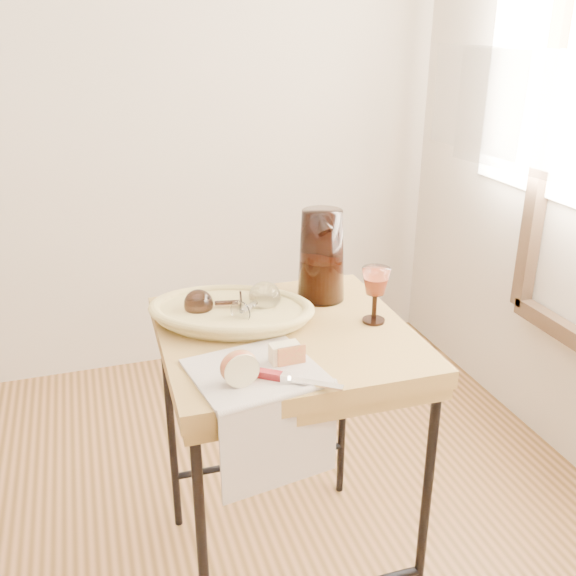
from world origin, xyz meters
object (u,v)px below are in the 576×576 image
object	(u,v)px
tea_towel	(255,371)
goblet_lying_a	(217,303)
pitcher	(321,255)
wine_goblet	(375,295)
table_knife	(289,378)
goblet_lying_b	(255,303)
apple_half	(239,366)
side_table	(286,459)
bread_basket	(231,314)

from	to	relation	value
tea_towel	goblet_lying_a	xyz separation A→B (m)	(-0.02, 0.28, 0.05)
pitcher	tea_towel	bearing A→B (deg)	-149.56
goblet_lying_a	wine_goblet	bearing A→B (deg)	172.87
pitcher	table_knife	size ratio (longest dim) A/B	1.37
goblet_lying_b	apple_half	xyz separation A→B (m)	(-0.11, -0.28, -0.01)
tea_towel	apple_half	xyz separation A→B (m)	(-0.04, -0.04, 0.04)
wine_goblet	tea_towel	bearing A→B (deg)	-156.27
side_table	pitcher	world-z (taller)	pitcher
tea_towel	wine_goblet	size ratio (longest dim) A/B	1.82
goblet_lying_b	table_knife	bearing A→B (deg)	-131.97
side_table	bread_basket	distance (m)	0.43
table_knife	goblet_lying_a	bearing A→B (deg)	138.67
goblet_lying_b	apple_half	bearing A→B (deg)	-151.60
side_table	table_knife	world-z (taller)	table_knife
side_table	goblet_lying_a	world-z (taller)	goblet_lying_a
side_table	wine_goblet	world-z (taller)	wine_goblet
side_table	table_knife	size ratio (longest dim) A/B	3.66
goblet_lying_a	table_knife	xyz separation A→B (m)	(0.08, -0.35, -0.03)
side_table	pitcher	xyz separation A→B (m)	(0.15, 0.16, 0.51)
side_table	bread_basket	world-z (taller)	bread_basket
wine_goblet	bread_basket	bearing A→B (deg)	162.23
bread_basket	wine_goblet	xyz separation A→B (m)	(0.34, -0.11, 0.05)
apple_half	goblet_lying_b	bearing A→B (deg)	63.34
tea_towel	wine_goblet	distance (m)	0.39
wine_goblet	table_knife	bearing A→B (deg)	-143.34
goblet_lying_b	pitcher	xyz separation A→B (m)	(0.21, 0.10, 0.07)
side_table	bread_basket	size ratio (longest dim) A/B	2.09
table_knife	wine_goblet	bearing A→B (deg)	72.72
side_table	wine_goblet	distance (m)	0.51
goblet_lying_a	pitcher	xyz separation A→B (m)	(0.30, 0.06, 0.07)
goblet_lying_b	pitcher	world-z (taller)	pitcher
wine_goblet	apple_half	size ratio (longest dim) A/B	1.81
wine_goblet	apple_half	world-z (taller)	wine_goblet
pitcher	apple_half	size ratio (longest dim) A/B	3.56
bread_basket	pitcher	world-z (taller)	pitcher
side_table	pitcher	distance (m)	0.55
goblet_lying_b	table_knife	world-z (taller)	goblet_lying_b
tea_towel	table_knife	size ratio (longest dim) A/B	1.26
bread_basket	goblet_lying_b	distance (m)	0.07
tea_towel	bread_basket	bearing A→B (deg)	78.75
tea_towel	bread_basket	distance (m)	0.26
tea_towel	apple_half	size ratio (longest dim) A/B	3.29
table_knife	bread_basket	bearing A→B (deg)	133.75
tea_towel	pitcher	bearing A→B (deg)	41.65
goblet_lying_b	pitcher	bearing A→B (deg)	-15.65
bread_basket	side_table	bearing A→B (deg)	-13.32
tea_towel	table_knife	xyz separation A→B (m)	(0.06, -0.07, 0.01)
pitcher	apple_half	bearing A→B (deg)	-150.83
side_table	pitcher	bearing A→B (deg)	46.60
tea_towel	goblet_lying_b	bearing A→B (deg)	65.89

